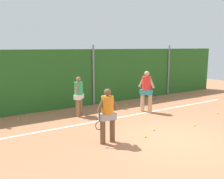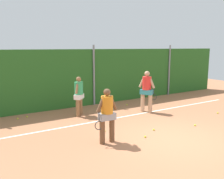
# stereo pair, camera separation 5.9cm
# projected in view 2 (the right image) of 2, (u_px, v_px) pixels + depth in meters

# --- Properties ---
(ground_plane) EXTENTS (27.61, 27.61, 0.00)m
(ground_plane) POSITION_uv_depth(u_px,v_px,m) (140.00, 125.00, 9.18)
(ground_plane) COLOR #B2704C
(hedge_fence_backdrop) EXTENTS (17.94, 0.25, 2.83)m
(hedge_fence_backdrop) POSITION_uv_depth(u_px,v_px,m) (92.00, 77.00, 12.32)
(hedge_fence_backdrop) COLOR #286023
(hedge_fence_backdrop) RESTS_ON ground_plane
(fence_post_center) EXTENTS (0.10, 0.10, 3.04)m
(fence_post_center) POSITION_uv_depth(u_px,v_px,m) (94.00, 75.00, 12.15)
(fence_post_center) COLOR gray
(fence_post_center) RESTS_ON ground_plane
(fence_post_right) EXTENTS (0.10, 0.10, 3.04)m
(fence_post_right) POSITION_uv_depth(u_px,v_px,m) (169.00, 70.00, 14.80)
(fence_post_right) COLOR gray
(fence_post_right) RESTS_ON ground_plane
(court_baseline_paint) EXTENTS (13.11, 0.10, 0.01)m
(court_baseline_paint) POSITION_uv_depth(u_px,v_px,m) (122.00, 117.00, 10.25)
(court_baseline_paint) COLOR white
(court_baseline_paint) RESTS_ON ground_plane
(player_foreground_near) EXTENTS (0.80, 0.37, 1.71)m
(player_foreground_near) POSITION_uv_depth(u_px,v_px,m) (107.00, 113.00, 7.34)
(player_foreground_near) COLOR brown
(player_foreground_near) RESTS_ON ground_plane
(player_midcourt) EXTENTS (0.55, 0.74, 1.88)m
(player_midcourt) POSITION_uv_depth(u_px,v_px,m) (147.00, 89.00, 10.86)
(player_midcourt) COLOR tan
(player_midcourt) RESTS_ON ground_plane
(player_backcourt_far) EXTENTS (0.56, 0.56, 1.70)m
(player_backcourt_far) POSITION_uv_depth(u_px,v_px,m) (79.00, 94.00, 10.30)
(player_backcourt_far) COLOR #8C603D
(player_backcourt_far) RESTS_ON ground_plane
(tennis_ball_0) EXTENTS (0.07, 0.07, 0.07)m
(tennis_ball_0) POSITION_uv_depth(u_px,v_px,m) (108.00, 116.00, 10.32)
(tennis_ball_0) COLOR #CCDB33
(tennis_ball_0) RESTS_ON ground_plane
(tennis_ball_1) EXTENTS (0.07, 0.07, 0.07)m
(tennis_ball_1) POSITION_uv_depth(u_px,v_px,m) (127.00, 105.00, 12.26)
(tennis_ball_1) COLOR #CCDB33
(tennis_ball_1) RESTS_ON ground_plane
(tennis_ball_2) EXTENTS (0.07, 0.07, 0.07)m
(tennis_ball_2) POSITION_uv_depth(u_px,v_px,m) (18.00, 119.00, 9.91)
(tennis_ball_2) COLOR #CCDB33
(tennis_ball_2) RESTS_ON ground_plane
(tennis_ball_3) EXTENTS (0.07, 0.07, 0.07)m
(tennis_ball_3) POSITION_uv_depth(u_px,v_px,m) (145.00, 137.00, 7.91)
(tennis_ball_3) COLOR #CCDB33
(tennis_ball_3) RESTS_ON ground_plane
(tennis_ball_4) EXTENTS (0.07, 0.07, 0.07)m
(tennis_ball_4) POSITION_uv_depth(u_px,v_px,m) (154.00, 130.00, 8.58)
(tennis_ball_4) COLOR #CCDB33
(tennis_ball_4) RESTS_ON ground_plane
(tennis_ball_5) EXTENTS (0.07, 0.07, 0.07)m
(tennis_ball_5) POSITION_uv_depth(u_px,v_px,m) (105.00, 131.00, 8.48)
(tennis_ball_5) COLOR #CCDB33
(tennis_ball_5) RESTS_ON ground_plane
(tennis_ball_6) EXTENTS (0.07, 0.07, 0.07)m
(tennis_ball_6) POSITION_uv_depth(u_px,v_px,m) (101.00, 116.00, 10.30)
(tennis_ball_6) COLOR #CCDB33
(tennis_ball_6) RESTS_ON ground_plane
(tennis_ball_7) EXTENTS (0.07, 0.07, 0.07)m
(tennis_ball_7) POSITION_uv_depth(u_px,v_px,m) (218.00, 113.00, 10.76)
(tennis_ball_7) COLOR #CCDB33
(tennis_ball_7) RESTS_ON ground_plane
(tennis_ball_8) EXTENTS (0.07, 0.07, 0.07)m
(tennis_ball_8) POSITION_uv_depth(u_px,v_px,m) (27.00, 117.00, 10.19)
(tennis_ball_8) COLOR #CCDB33
(tennis_ball_8) RESTS_ON ground_plane
(tennis_ball_9) EXTENTS (0.07, 0.07, 0.07)m
(tennis_ball_9) POSITION_uv_depth(u_px,v_px,m) (195.00, 125.00, 9.08)
(tennis_ball_9) COLOR #CCDB33
(tennis_ball_9) RESTS_ON ground_plane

